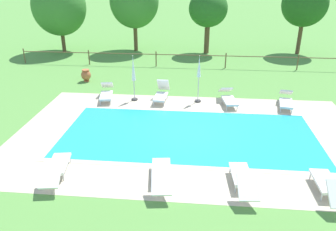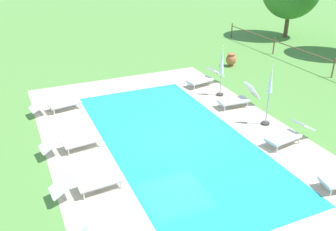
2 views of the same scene
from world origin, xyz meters
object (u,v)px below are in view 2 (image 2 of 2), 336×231
Objects in this scene: sun_lounger_north_near_steps at (239,98)px; terracotta_urn_near_fence at (231,60)px; sun_lounger_north_far at (289,134)px; patio_umbrella_closed_row_east at (222,65)px; sun_lounger_south_mid at (89,182)px; sun_lounger_north_mid at (57,104)px; patio_umbrella_closed_row_west at (270,88)px; sun_lounger_north_end at (73,141)px; sun_lounger_south_near_corner at (205,78)px.

sun_lounger_north_near_steps is 5.64m from terracotta_urn_near_fence.
patio_umbrella_closed_row_east is (-4.82, 0.11, 1.09)m from sun_lounger_north_far.
patio_umbrella_closed_row_east is at bearing 123.54° from sun_lounger_south_mid.
sun_lounger_south_mid reaches higher than sun_lounger_north_mid.
patio_umbrella_closed_row_west is at bearing 172.99° from sun_lounger_north_far.
patio_umbrella_closed_row_east is (-2.24, 7.19, 1.10)m from sun_lounger_north_end.
sun_lounger_south_mid is 8.73m from patio_umbrella_closed_row_east.
sun_lounger_north_far is 1.01× the size of sun_lounger_south_near_corner.
patio_umbrella_closed_row_east reaches higher than sun_lounger_south_near_corner.
sun_lounger_south_near_corner reaches higher than sun_lounger_south_mid.
sun_lounger_north_near_steps is 0.87× the size of sun_lounger_north_mid.
sun_lounger_north_near_steps reaches higher than sun_lounger_south_near_corner.
sun_lounger_south_near_corner reaches higher than sun_lounger_north_end.
terracotta_urn_near_fence is at bearing 150.65° from sun_lounger_north_near_steps.
terracotta_urn_near_fence reaches higher than sun_lounger_north_mid.
sun_lounger_north_end is 2.55m from sun_lounger_south_mid.
sun_lounger_south_mid is (6.26, -7.21, -0.00)m from sun_lounger_south_near_corner.
sun_lounger_south_near_corner is (-0.24, 7.16, 0.01)m from sun_lounger_north_mid.
sun_lounger_north_end is at bearing -62.67° from sun_lounger_south_near_corner.
patio_umbrella_closed_row_east is at bearing 107.28° from sun_lounger_north_end.
sun_lounger_south_mid is at bearing -90.32° from sun_lounger_north_far.
patio_umbrella_closed_row_east is (1.47, 0.01, 1.09)m from sun_lounger_south_near_corner.
sun_lounger_north_far is 1.02× the size of sun_lounger_south_mid.
sun_lounger_south_mid is at bearing -49.04° from sun_lounger_south_near_corner.
sun_lounger_south_near_corner is 9.54m from sun_lounger_south_mid.
sun_lounger_south_near_corner reaches higher than sun_lounger_north_mid.
sun_lounger_north_end reaches higher than sun_lounger_north_mid.
terracotta_urn_near_fence is (-2.28, 10.01, 0.04)m from sun_lounger_north_mid.
sun_lounger_north_far is at bearing -1.36° from patio_umbrella_closed_row_east.
patio_umbrella_closed_row_east reaches higher than sun_lounger_south_mid.
sun_lounger_north_end is 1.02× the size of sun_lounger_south_mid.
sun_lounger_south_near_corner is at bearing 91.95° from sun_lounger_north_mid.
patio_umbrella_closed_row_west is (4.52, 7.24, 1.17)m from sun_lounger_north_mid.
sun_lounger_north_mid is 7.35m from patio_umbrella_closed_row_east.
sun_lounger_south_near_corner reaches higher than sun_lounger_north_far.
sun_lounger_south_mid is 13.03m from terracotta_urn_near_fence.
terracotta_urn_near_fence is (-8.29, 10.06, 0.03)m from sun_lounger_south_mid.
patio_umbrella_closed_row_west is (-1.49, 7.29, 1.16)m from sun_lounger_south_mid.
sun_lounger_south_near_corner reaches higher than terracotta_urn_near_fence.
terracotta_urn_near_fence is at bearing 129.50° from sun_lounger_south_mid.
sun_lounger_south_mid is at bearing -65.15° from sun_lounger_north_near_steps.
sun_lounger_south_mid reaches higher than sun_lounger_north_far.
sun_lounger_north_mid is at bearing -88.05° from sun_lounger_south_near_corner.
patio_umbrella_closed_row_west is 3.30× the size of terracotta_urn_near_fence.
sun_lounger_south_mid is 2.83× the size of terracotta_urn_near_fence.
patio_umbrella_closed_row_east is (-1.41, -0.07, 1.06)m from sun_lounger_north_near_steps.
patio_umbrella_closed_row_west reaches higher than patio_umbrella_closed_row_east.
sun_lounger_north_near_steps is 7.31m from sun_lounger_north_end.
sun_lounger_north_mid is 0.88× the size of patio_umbrella_closed_row_west.
patio_umbrella_closed_row_west is 1.02× the size of patio_umbrella_closed_row_east.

